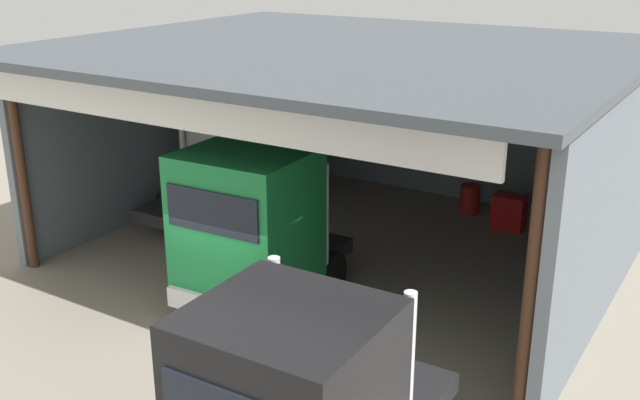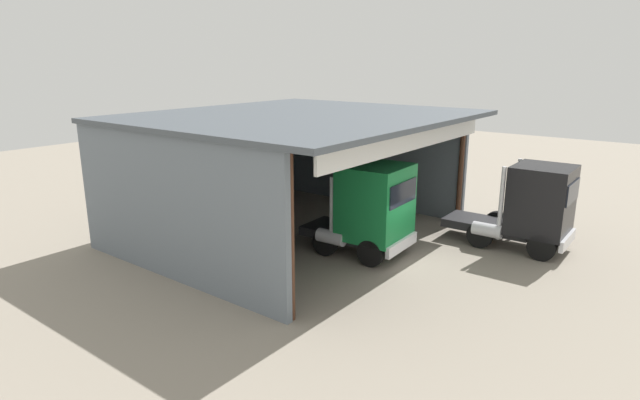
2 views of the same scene
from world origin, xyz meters
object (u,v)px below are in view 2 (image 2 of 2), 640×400
at_px(truck_green_yard_outside, 370,208).
at_px(traffic_cone, 486,236).
at_px(truck_black_center_left_bay, 532,207).
at_px(tool_cart, 278,197).
at_px(truck_white_center_right_bay, 201,218).
at_px(oil_drum, 251,202).

height_order(truck_green_yard_outside, traffic_cone, truck_green_yard_outside).
distance_m(truck_green_yard_outside, truck_black_center_left_bay, 6.72).
height_order(truck_green_yard_outside, tool_cart, truck_green_yard_outside).
height_order(truck_green_yard_outside, truck_black_center_left_bay, truck_green_yard_outside).
xyz_separation_m(truck_white_center_right_bay, truck_green_yard_outside, (4.52, -4.94, 0.24)).
distance_m(truck_black_center_left_bay, oil_drum, 13.83).
distance_m(truck_white_center_right_bay, tool_cart, 8.34).
height_order(truck_black_center_left_bay, tool_cart, truck_black_center_left_bay).
height_order(truck_black_center_left_bay, traffic_cone, truck_black_center_left_bay).
xyz_separation_m(truck_black_center_left_bay, traffic_cone, (-0.15, 1.72, -1.58)).
height_order(tool_cart, traffic_cone, tool_cart).
xyz_separation_m(truck_black_center_left_bay, tool_cart, (-1.34, 12.82, -1.36)).
xyz_separation_m(truck_white_center_right_bay, tool_cart, (7.71, 2.92, -1.23)).
distance_m(truck_green_yard_outside, traffic_cone, 5.71).
distance_m(tool_cart, traffic_cone, 11.17).
bearing_deg(traffic_cone, truck_green_yard_outside, 143.56).
xyz_separation_m(truck_white_center_right_bay, traffic_cone, (8.91, -8.19, -1.45)).
distance_m(truck_white_center_right_bay, traffic_cone, 12.19).
bearing_deg(oil_drum, traffic_cone, -77.41).
bearing_deg(truck_black_center_left_bay, truck_white_center_right_bay, -48.41).
relative_size(truck_black_center_left_bay, tool_cart, 5.16).
relative_size(truck_black_center_left_bay, oil_drum, 5.92).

